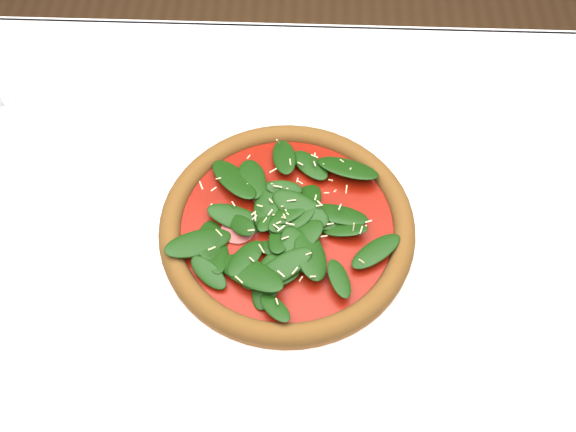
{
  "coord_description": "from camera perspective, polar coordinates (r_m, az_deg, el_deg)",
  "views": [
    {
      "loc": [
        0.02,
        -0.4,
        1.43
      ],
      "look_at": [
        0.01,
        0.03,
        0.77
      ],
      "focal_mm": 40.0,
      "sensor_mm": 36.0,
      "label": 1
    }
  ],
  "objects": [
    {
      "name": "pizza",
      "position": [
        0.77,
        -0.09,
        -0.71
      ],
      "size": [
        0.4,
        0.4,
        0.04
      ],
      "rotation": [
        0.0,
        0.0,
        -0.39
      ],
      "color": "#A05E26",
      "rests_on": "plate"
    },
    {
      "name": "dining_table",
      "position": [
        0.88,
        -0.46,
        -5.95
      ],
      "size": [
        1.21,
        0.81,
        0.75
      ],
      "color": "silver",
      "rests_on": "ground"
    },
    {
      "name": "ground",
      "position": [
        1.48,
        -0.28,
        -17.39
      ],
      "size": [
        6.0,
        6.0,
        0.0
      ],
      "primitive_type": "plane",
      "color": "brown",
      "rests_on": "ground"
    },
    {
      "name": "plate",
      "position": [
        0.79,
        -0.08,
        -1.51
      ],
      "size": [
        0.36,
        0.36,
        0.02
      ],
      "color": "white",
      "rests_on": "dining_table"
    }
  ]
}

